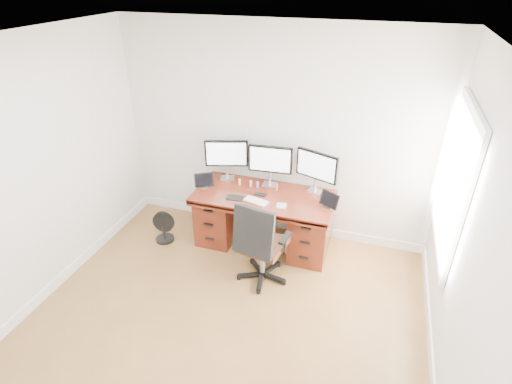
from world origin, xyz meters
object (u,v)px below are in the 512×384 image
(desk, at_px, (264,217))
(monitor_center, at_px, (270,161))
(keyboard, at_px, (256,201))
(floor_fan, at_px, (163,227))
(office_chair, at_px, (261,256))

(desk, height_order, monitor_center, monitor_center)
(monitor_center, distance_m, keyboard, 0.56)
(monitor_center, bearing_deg, desk, -94.50)
(desk, relative_size, floor_fan, 4.06)
(floor_fan, bearing_deg, monitor_center, 20.80)
(desk, relative_size, office_chair, 1.63)
(desk, bearing_deg, monitor_center, 89.97)
(monitor_center, bearing_deg, office_chair, -84.12)
(monitor_center, bearing_deg, keyboard, -99.11)
(monitor_center, relative_size, keyboard, 1.88)
(office_chair, relative_size, floor_fan, 2.50)
(floor_fan, xyz_separation_m, monitor_center, (1.27, 0.58, 0.88))
(monitor_center, height_order, keyboard, monitor_center)
(keyboard, bearing_deg, office_chair, -52.04)
(desk, xyz_separation_m, monitor_center, (0.00, 0.24, 0.68))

